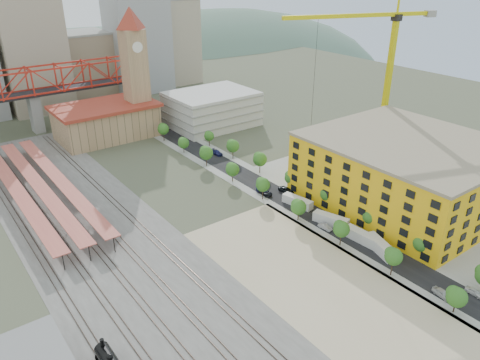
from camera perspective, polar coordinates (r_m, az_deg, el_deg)
ground at (r=127.54m, az=0.53°, el=-4.52°), size 400.00×400.00×0.00m
ballast_strip at (r=126.98m, az=-17.59°, el=-5.99°), size 36.00×165.00×0.06m
dirt_lot at (r=105.82m, az=9.32°, el=-11.96°), size 28.00×67.00×0.06m
street_asphalt at (r=146.70m, az=1.97°, el=-0.29°), size 12.00×170.00×0.06m
sidewalk_west at (r=143.67m, az=0.25°, el=-0.87°), size 3.00×170.00×0.04m
sidewalk_east at (r=149.88m, az=3.62°, el=0.25°), size 3.00×170.00×0.04m
construction_pad at (r=145.58m, az=19.77°, el=-2.12°), size 50.00×90.00×0.06m
rail_tracks at (r=126.50m, az=-18.35°, el=-6.17°), size 26.56×160.00×0.18m
platform_canopies at (r=148.00m, az=-23.32°, el=-0.57°), size 16.00×80.00×4.12m
station_hall at (r=189.62m, az=-15.98°, el=6.96°), size 38.00×24.00×13.10m
clock_tower at (r=187.16m, az=-12.79°, el=14.07°), size 12.00×12.00×52.00m
parking_garage at (r=196.83m, az=-3.46°, el=8.66°), size 34.00×26.00×14.00m
truss_bridge at (r=202.44m, az=-24.19°, el=10.46°), size 94.00×9.60×25.60m
construction_building at (r=139.36m, az=19.63°, el=0.96°), size 44.60×50.60×18.80m
street_trees at (r=139.88m, az=4.52°, el=-1.73°), size 15.40×124.40×8.00m
skyline at (r=245.37m, az=-19.13°, el=14.52°), size 133.00×46.00×60.00m
distant_hills at (r=392.62m, az=-17.48°, el=2.84°), size 647.00×264.00×227.00m
tower_crane at (r=163.35m, az=16.89°, el=14.09°), size 49.72×19.89×55.87m
site_trailer_a at (r=117.52m, az=16.74°, el=-7.83°), size 5.59×10.28×2.72m
site_trailer_b at (r=120.19m, az=14.70°, el=-6.76°), size 3.21×9.96×2.69m
site_trailer_c at (r=125.89m, az=11.01°, el=-4.79°), size 5.33×9.86×2.61m
site_trailer_d at (r=133.56m, az=7.02°, el=-2.64°), size 4.10×9.55×2.54m
car_0 at (r=108.23m, az=23.45°, el=-12.60°), size 2.40×4.73×1.54m
car_1 at (r=123.72m, az=10.34°, el=-5.66°), size 1.76×4.11×1.32m
car_2 at (r=139.10m, az=3.08°, el=-1.52°), size 2.60×5.29×1.45m
car_3 at (r=139.58m, az=2.89°, el=-1.40°), size 2.58×5.36×1.50m
car_4 at (r=111.66m, az=26.68°, el=-12.11°), size 1.73×3.92×1.31m
car_5 at (r=122.02m, az=15.99°, el=-6.75°), size 1.76×4.44×1.44m
car_6 at (r=140.82m, az=5.67°, el=-1.26°), size 2.82×5.35×1.44m
car_7 at (r=167.52m, az=-2.85°, el=3.35°), size 2.31×5.36×1.54m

